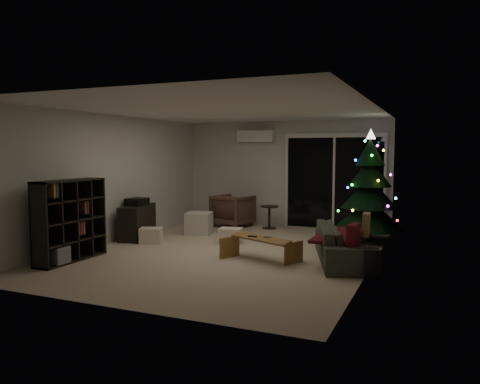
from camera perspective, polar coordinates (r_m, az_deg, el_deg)
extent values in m
plane|color=beige|center=(8.43, -1.44, -7.27)|extent=(6.50, 6.50, 0.00)
plane|color=white|center=(8.26, -1.48, 9.92)|extent=(6.50, 6.50, 0.00)
cube|color=silver|center=(11.28, 5.45, 2.24)|extent=(5.00, 0.02, 2.50)
cube|color=silver|center=(5.48, -15.80, -0.88)|extent=(5.00, 0.02, 2.50)
cube|color=silver|center=(9.57, -15.20, 1.59)|extent=(0.02, 6.50, 2.50)
cube|color=silver|center=(7.56, 16.03, 0.70)|extent=(0.02, 6.50, 2.50)
cube|color=black|center=(10.97, 11.39, 1.04)|extent=(2.20, 0.02, 2.10)
cube|color=white|center=(11.39, 1.93, 6.82)|extent=(0.90, 0.22, 0.28)
cube|color=#3F3833|center=(11.60, 11.83, -4.23)|extent=(2.60, 1.00, 0.10)
cube|color=white|center=(11.91, 12.26, -1.32)|extent=(2.20, 0.06, 1.00)
cube|color=#2B261E|center=(9.85, -12.40, -3.57)|extent=(0.67, 1.16, 0.69)
cube|color=black|center=(9.79, -12.45, -1.16)|extent=(0.35, 0.41, 0.15)
imported|color=brown|center=(11.15, -0.86, -2.26)|extent=(0.98, 1.00, 0.76)
cube|color=silver|center=(10.18, -5.04, -3.81)|extent=(0.63, 0.63, 0.47)
cube|color=silver|center=(9.31, -10.80, -5.24)|extent=(0.51, 0.46, 0.30)
cube|color=silver|center=(9.13, -1.16, -5.36)|extent=(0.48, 0.39, 0.30)
cylinder|color=#2B261E|center=(10.85, 3.59, -3.08)|extent=(0.56, 0.56, 0.53)
cylinder|color=black|center=(11.70, 1.75, 0.17)|extent=(0.26, 0.26, 1.61)
imported|color=#555B4E|center=(7.80, 12.60, -6.19)|extent=(1.37, 2.17, 0.59)
cube|color=#4D1420|center=(7.79, 11.89, -5.20)|extent=(0.63, 1.46, 0.05)
cube|color=olive|center=(8.35, 15.15, -3.84)|extent=(0.15, 0.40, 0.39)
cube|color=#4D1420|center=(7.08, 13.66, -5.38)|extent=(0.14, 0.40, 0.39)
cube|color=black|center=(7.77, 1.51, -5.42)|extent=(0.15, 0.04, 0.02)
cube|color=slate|center=(7.73, 3.37, -5.48)|extent=(0.14, 0.08, 0.02)
cone|color=black|center=(9.57, 15.51, 0.73)|extent=(1.76, 1.76, 2.22)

